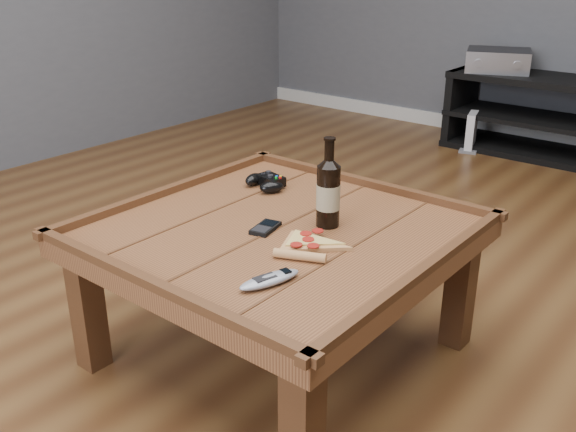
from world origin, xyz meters
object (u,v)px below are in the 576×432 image
Objects in this scene: media_console at (561,120)px; pizza_slice at (307,245)px; coffee_table at (279,245)px; smartphone at (265,228)px; av_receiver at (498,60)px; game_console at (471,133)px; remote_control at (270,279)px; beer_bottle at (328,191)px; game_controller at (266,182)px.

media_console is 2.82m from pizza_slice.
coffee_table is 0.74× the size of media_console.
smartphone is (-0.02, -0.04, 0.07)m from coffee_table.
coffee_table is 2.79m from av_receiver.
av_receiver is at bearing -179.40° from media_console.
av_receiver is at bearing 99.27° from coffee_table.
game_console is at bearing 100.98° from coffee_table.
smartphone reaches higher than game_console.
coffee_table is 5.64× the size of remote_control.
av_receiver reaches higher than game_console.
beer_bottle is 1.58× the size of game_controller.
smartphone is at bearing -130.35° from beer_bottle.
game_console is (-0.71, 2.85, -0.35)m from remote_control.
game_controller is at bearing 120.35° from pizza_slice.
remote_control is (0.21, -3.04, 0.22)m from media_console.
game_controller is (-0.36, 0.13, -0.09)m from beer_bottle.
pizza_slice is at bearing 120.63° from remote_control.
media_console reaches higher than smartphone.
game_controller reaches higher than smartphone.
av_receiver is at bearing 118.83° from remote_control.
coffee_table is 2.63m from game_console.
coffee_table reaches higher than smartphone.
av_receiver is (-0.60, 2.80, 0.11)m from pizza_slice.
game_controller is 1.52× the size of smartphone.
coffee_table is 0.36m from game_controller.
smartphone is at bearing -95.99° from game_console.
pizza_slice is (0.05, -0.17, -0.10)m from beer_bottle.
coffee_table is at bearing -133.61° from beer_bottle.
media_console reaches higher than game_console.
game_controller reaches higher than remote_control.
beer_bottle is at bearing 121.52° from remote_control.
game_controller reaches higher than coffee_table.
pizza_slice is (0.41, -0.30, -0.01)m from game_controller.
game_controller reaches higher than pizza_slice.
beer_bottle is 2.57m from game_console.
pizza_slice is at bearing -92.48° from game_console.
smartphone is (0.24, -0.28, -0.02)m from game_controller.
av_receiver reaches higher than smartphone.
beer_bottle is 1.51× the size of remote_control.
av_receiver is at bearing 86.33° from smartphone.
media_console is 2.92× the size of av_receiver.
av_receiver is (-0.19, 2.50, 0.10)m from game_controller.
media_console is at bearing 77.17° from smartphone.
av_receiver is at bearing 58.13° from game_console.
game_console is (-0.50, -0.18, -0.13)m from media_console.
game_console is (-0.05, -0.18, -0.45)m from av_receiver.
beer_bottle is 0.40m from game_controller.
coffee_table is 2.15× the size of av_receiver.
beer_bottle reaches higher than av_receiver.
remote_control is at bearing -59.67° from smartphone.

